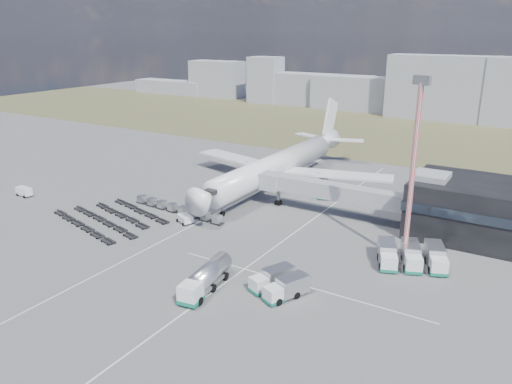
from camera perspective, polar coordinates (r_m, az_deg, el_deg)
The scene contains 16 objects.
ground at distance 92.08m, azimuth -7.06°, elevation -4.46°, with size 420.00×420.00×0.00m, color #565659.
grass_strip at distance 187.44m, azimuth 14.28°, elevation 6.77°, with size 420.00×90.00×0.01m, color brown.
lane_markings at distance 89.07m, azimuth -0.89°, elevation -5.11°, with size 47.12×110.00×0.01m.
terminal at distance 95.14m, azimuth 26.20°, elevation -2.12°, with size 30.40×16.40×11.00m.
jet_bridge at distance 99.09m, azimuth 7.49°, elevation 0.29°, with size 30.30×3.80×7.05m.
airliner at distance 116.05m, azimuth 2.74°, elevation 3.20°, with size 51.59×64.53×17.62m.
skyline at distance 226.53m, azimuth 15.49°, elevation 10.95°, with size 309.54×26.95×25.36m.
fuel_tanker at distance 71.49m, azimuth -5.77°, elevation -9.77°, with size 4.35×11.48×3.62m.
pushback_tug at distance 95.79m, azimuth -8.13°, elevation -3.09°, with size 3.46×1.95×1.54m, color white.
utility_van at distance 121.13m, azimuth -24.98°, elevation 0.03°, with size 3.79×1.72×2.07m, color white.
catering_truck at distance 110.72m, azimuth 7.71°, elevation 0.24°, with size 4.88×6.65×2.83m.
service_trucks_near at distance 70.61m, azimuth 2.66°, elevation -10.38°, with size 7.83×8.40×2.71m.
service_trucks_far at distance 81.73m, azimuth 17.33°, elevation -6.96°, with size 11.95×10.64×3.00m.
uld_row at distance 101.04m, azimuth -8.96°, elevation -1.90°, with size 22.96×3.02×1.55m.
baggage_dollies at distance 100.69m, azimuth -16.30°, elevation -2.85°, with size 23.86×18.31×0.69m.
floodlight_mast at distance 78.42m, azimuth 17.45°, elevation 2.01°, with size 2.75×2.23×28.94m.
Camera 1 is at (53.51, -66.17, 35.16)m, focal length 35.00 mm.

